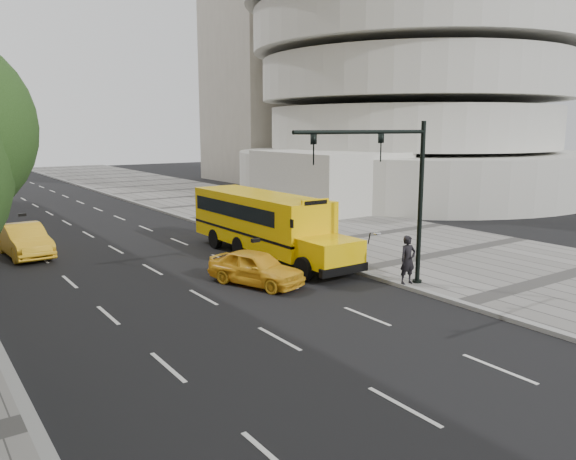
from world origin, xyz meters
TOP-DOWN VIEW (x-y plane):
  - ground at (0.00, 0.00)m, footprint 140.00×140.00m
  - sidewalk_museum at (12.00, 0.00)m, footprint 12.00×140.00m
  - curb_museum at (6.00, 0.00)m, footprint 0.30×140.00m
  - guggenheim at (29.37, 18.51)m, footprint 33.20×42.20m
  - school_bus at (4.50, -0.41)m, footprint 2.96×11.56m
  - taxi_near at (1.50, -4.65)m, footprint 2.93×4.38m
  - taxi_far at (-5.08, 5.98)m, footprint 1.95×4.88m
  - pedestrian at (6.15, -8.34)m, footprint 0.75×0.55m
  - traffic_signal at (5.19, -8.45)m, footprint 6.18×0.36m

SIDE VIEW (x-z plane):
  - ground at x=0.00m, z-range 0.00..0.00m
  - sidewalk_museum at x=12.00m, z-range 0.00..0.15m
  - curb_museum at x=6.00m, z-range 0.00..0.15m
  - taxi_near at x=1.50m, z-range 0.00..1.39m
  - taxi_far at x=-5.08m, z-range 0.00..1.58m
  - pedestrian at x=6.15m, z-range 0.15..2.05m
  - school_bus at x=4.50m, z-range 0.17..3.36m
  - traffic_signal at x=5.19m, z-range 0.89..7.29m
  - guggenheim at x=29.37m, z-range -3.92..31.08m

